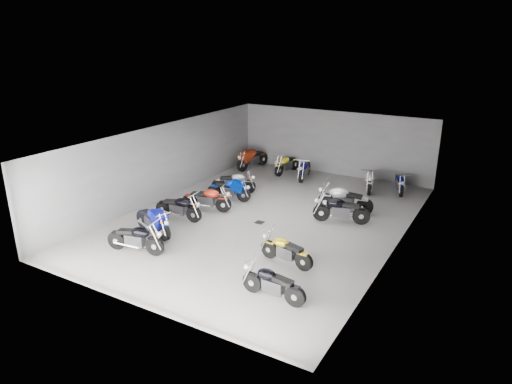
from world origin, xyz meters
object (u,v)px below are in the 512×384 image
Objects in this scene: motorcycle_left_a at (136,238)px; motorcycle_back_e at (369,179)px; motorcycle_left_c at (179,207)px; motorcycle_right_b at (286,250)px; motorcycle_left_f at (234,182)px; motorcycle_back_f at (400,183)px; drain_grate at (260,222)px; motorcycle_back_a at (252,158)px; motorcycle_right_a at (272,283)px; motorcycle_back_c at (305,169)px; motorcycle_left_e at (229,190)px; motorcycle_right_e at (341,210)px; motorcycle_left_d at (207,199)px; motorcycle_back_b at (287,164)px; motorcycle_left_b at (153,221)px; motorcycle_right_f at (344,199)px.

motorcycle_back_e reaches higher than motorcycle_left_a.
motorcycle_left_c reaches higher than motorcycle_right_b.
motorcycle_back_f is at bearing 98.67° from motorcycle_left_f.
motorcycle_left_f is 7.43m from motorcycle_back_f.
drain_grate is at bearing 38.27° from motorcycle_back_f.
motorcycle_left_f is 3.99m from motorcycle_back_a.
motorcycle_back_c is at bearing 22.24° from motorcycle_right_a.
motorcycle_right_e reaches higher than motorcycle_left_e.
motorcycle_left_d is 5.36m from motorcycle_right_b.
motorcycle_left_f is 0.83× the size of motorcycle_back_a.
motorcycle_back_b is at bearing -22.43° from motorcycle_back_f.
motorcycle_back_c is (1.88, 3.47, 0.01)m from motorcycle_left_f.
motorcycle_left_e is (-0.11, 5.69, -0.02)m from motorcycle_left_a.
motorcycle_left_b is at bearing -16.29° from motorcycle_left_e.
motorcycle_left_c is at bearing -155.78° from drain_grate.
motorcycle_left_a is 0.89× the size of motorcycle_back_a.
motorcycle_left_f is at bearing -170.30° from motorcycle_left_e.
motorcycle_back_e reaches higher than drain_grate.
motorcycle_right_a is 10.63m from motorcycle_back_f.
motorcycle_back_e is at bearing -172.80° from motorcycle_back_a.
motorcycle_back_f is (6.55, 7.47, -0.04)m from motorcycle_left_c.
motorcycle_right_f reaches higher than motorcycle_back_e.
motorcycle_left_d is 7.60m from motorcycle_back_e.
motorcycle_back_b is 5.75m from motorcycle_back_f.
motorcycle_left_b is at bearing 41.63° from motorcycle_back_e.
motorcycle_left_d reaches higher than motorcycle_right_b.
motorcycle_back_c is at bearing -19.11° from motorcycle_back_e.
motorcycle_back_f is at bearing 138.78° from motorcycle_left_a.
motorcycle_left_b is 1.17× the size of motorcycle_back_f.
motorcycle_left_e is 5.01m from motorcycle_back_a.
motorcycle_back_b is 1.27m from motorcycle_back_c.
motorcycle_back_f is (1.33, 3.57, -0.09)m from motorcycle_right_f.
motorcycle_left_b is 6.92m from motorcycle_right_e.
motorcycle_back_f is (4.55, 0.26, -0.05)m from motorcycle_back_c.
motorcycle_left_c is 1.06× the size of motorcycle_left_f.
drain_grate is at bearing 46.14° from motorcycle_left_e.
motorcycle_left_f is (0.12, 3.74, -0.01)m from motorcycle_left_c.
motorcycle_back_b is (1.97, 0.12, -0.06)m from motorcycle_back_a.
motorcycle_back_f is (1.28, 0.36, -0.06)m from motorcycle_back_e.
drain_grate is at bearing 52.68° from motorcycle_right_b.
motorcycle_left_b is 4.33m from motorcycle_left_e.
motorcycle_back_e is at bearing 121.00° from motorcycle_left_e.
motorcycle_left_d is at bearing 71.86° from motorcycle_right_b.
motorcycle_left_a reaches higher than motorcycle_right_a.
motorcycle_left_e is at bearing 16.88° from motorcycle_back_f.
motorcycle_left_a is 4.87m from motorcycle_right_b.
motorcycle_right_b is at bearing 99.42° from motorcycle_left_a.
motorcycle_right_f is 1.09× the size of motorcycle_back_e.
motorcycle_right_a is at bearing 75.16° from motorcycle_back_e.
motorcycle_right_e is 5.59m from motorcycle_back_c.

